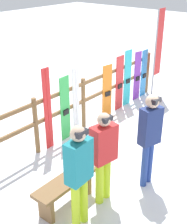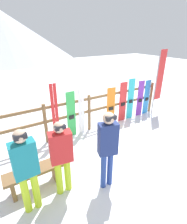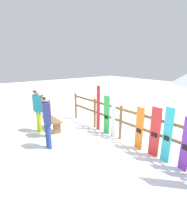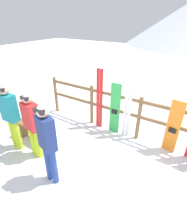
# 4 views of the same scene
# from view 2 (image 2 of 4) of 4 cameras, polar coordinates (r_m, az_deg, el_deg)

# --- Properties ---
(ground_plane) EXTENTS (40.00, 40.00, 0.00)m
(ground_plane) POSITION_cam_2_polar(r_m,az_deg,el_deg) (4.94, 9.23, -14.02)
(ground_plane) COLOR white
(mountain_backdrop) EXTENTS (18.00, 18.00, 6.00)m
(mountain_backdrop) POSITION_cam_2_polar(r_m,az_deg,el_deg) (26.72, -28.17, 21.49)
(mountain_backdrop) COLOR silver
(mountain_backdrop) RESTS_ON ground
(fence) EXTENTS (6.03, 0.10, 1.24)m
(fence) POSITION_cam_2_polar(r_m,az_deg,el_deg) (5.77, -1.44, 0.82)
(fence) COLOR brown
(fence) RESTS_ON ground
(bench) EXTENTS (1.18, 0.36, 0.50)m
(bench) POSITION_cam_2_polar(r_m,az_deg,el_deg) (4.04, -18.79, -18.84)
(bench) COLOR brown
(bench) RESTS_ON ground
(person_navy) EXTENTS (0.42, 0.30, 1.74)m
(person_navy) POSITION_cam_2_polar(r_m,az_deg,el_deg) (3.49, 4.66, -10.67)
(person_navy) COLOR navy
(person_navy) RESTS_ON ground
(person_red) EXTENTS (0.46, 0.30, 1.62)m
(person_red) POSITION_cam_2_polar(r_m,az_deg,el_deg) (3.46, -10.45, -13.29)
(person_red) COLOR #B7D826
(person_red) RESTS_ON ground
(person_teal) EXTENTS (0.41, 0.24, 1.70)m
(person_teal) POSITION_cam_2_polar(r_m,az_deg,el_deg) (3.26, -21.27, -16.23)
(person_teal) COLOR #B7D826
(person_teal) RESTS_ON ground
(ski_pair_red) EXTENTS (0.19, 0.02, 1.80)m
(ski_pair_red) POSITION_cam_2_polar(r_m,az_deg,el_deg) (5.22, -12.43, -0.53)
(ski_pair_red) COLOR red
(ski_pair_red) RESTS_ON ground
(snowboard_green) EXTENTS (0.29, 0.07, 1.48)m
(snowboard_green) POSITION_cam_2_polar(r_m,az_deg,el_deg) (5.45, -7.28, -0.91)
(snowboard_green) COLOR green
(snowboard_green) RESTS_ON ground
(ski_pair_white) EXTENTS (0.19, 0.02, 1.60)m
(ski_pair_white) POSITION_cam_2_polar(r_m,az_deg,el_deg) (5.56, -4.01, 0.51)
(ski_pair_white) COLOR white
(ski_pair_white) RESTS_ON ground
(snowboard_orange) EXTENTS (0.31, 0.09, 1.37)m
(snowboard_orange) POSITION_cam_2_polar(r_m,az_deg,el_deg) (6.19, 5.67, 1.78)
(snowboard_orange) COLOR orange
(snowboard_orange) RESTS_ON ground
(snowboard_red) EXTENTS (0.32, 0.05, 1.49)m
(snowboard_red) POSITION_cam_2_polar(r_m,az_deg,el_deg) (6.50, 9.53, 3.19)
(snowboard_red) COLOR red
(snowboard_red) RESTS_ON ground
(snowboard_cyan) EXTENTS (0.27, 0.08, 1.56)m
(snowboard_cyan) POSITION_cam_2_polar(r_m,az_deg,el_deg) (6.73, 12.01, 4.08)
(snowboard_cyan) COLOR #2DBFCC
(snowboard_cyan) RESTS_ON ground
(snowboard_purple) EXTENTS (0.25, 0.09, 1.42)m
(snowboard_purple) POSITION_cam_2_polar(r_m,az_deg,el_deg) (7.10, 14.96, 4.22)
(snowboard_purple) COLOR purple
(snowboard_purple) RESTS_ON ground
(snowboard_blue) EXTENTS (0.29, 0.06, 1.40)m
(snowboard_blue) POSITION_cam_2_polar(r_m,az_deg,el_deg) (7.36, 16.95, 4.60)
(snowboard_blue) COLOR #288CE0
(snowboard_blue) RESTS_ON ground
(rental_flag) EXTENTS (0.40, 0.04, 2.53)m
(rental_flag) POSITION_cam_2_polar(r_m,az_deg,el_deg) (7.19, 20.55, 10.20)
(rental_flag) COLOR #99999E
(rental_flag) RESTS_ON ground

